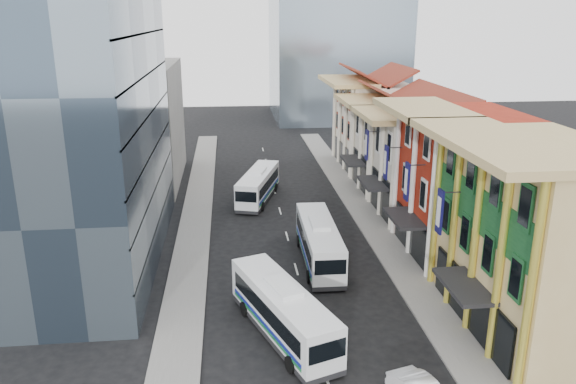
{
  "coord_description": "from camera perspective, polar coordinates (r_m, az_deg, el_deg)",
  "views": [
    {
      "loc": [
        -4.96,
        -25.39,
        19.26
      ],
      "look_at": [
        -0.22,
        19.14,
        5.15
      ],
      "focal_mm": 35.0,
      "sensor_mm": 36.0,
      "label": 1
    }
  ],
  "objects": [
    {
      "name": "shophouse_tan",
      "position": [
        38.2,
        24.24,
        -4.45
      ],
      "size": [
        8.0,
        14.0,
        12.0
      ],
      "primitive_type": "cube",
      "color": "tan",
      "rests_on": "ground"
    },
    {
      "name": "office_tower",
      "position": [
        46.19,
        -21.57,
        11.01
      ],
      "size": [
        12.0,
        26.0,
        30.0
      ],
      "primitive_type": "cube",
      "color": "#384859",
      "rests_on": "ground"
    },
    {
      "name": "sidewalk_right",
      "position": [
        52.87,
        9.13,
        -4.02
      ],
      "size": [
        3.0,
        90.0,
        0.15
      ],
      "primitive_type": "cube",
      "color": "slate",
      "rests_on": "ground"
    },
    {
      "name": "shophouse_red",
      "position": [
        48.29,
        17.31,
        0.74
      ],
      "size": [
        8.0,
        10.0,
        12.0
      ],
      "primitive_type": "cube",
      "color": "maroon",
      "rests_on": "ground"
    },
    {
      "name": "bus_left_near",
      "position": [
        35.6,
        -0.54,
        -11.9
      ],
      "size": [
        6.27,
        11.38,
        3.58
      ],
      "primitive_type": null,
      "rotation": [
        0.0,
        0.0,
        0.35
      ],
      "color": "white",
      "rests_on": "ground"
    },
    {
      "name": "sidewalk_left",
      "position": [
        51.25,
        -9.62,
        -4.75
      ],
      "size": [
        3.0,
        90.0,
        0.15
      ],
      "primitive_type": "cube",
      "color": "slate",
      "rests_on": "ground"
    },
    {
      "name": "bus_right",
      "position": [
        45.6,
        3.18,
        -5.04
      ],
      "size": [
        2.82,
        11.32,
        3.62
      ],
      "primitive_type": null,
      "rotation": [
        0.0,
        0.0,
        -0.02
      ],
      "color": "silver",
      "rests_on": "ground"
    },
    {
      "name": "shophouse_cream_far",
      "position": [
        75.14,
        8.71,
        6.74
      ],
      "size": [
        8.0,
        12.0,
        11.0
      ],
      "primitive_type": "cube",
      "color": "silver",
      "rests_on": "ground"
    },
    {
      "name": "shophouse_cream_mid",
      "position": [
        65.35,
        10.98,
        4.57
      ],
      "size": [
        8.0,
        9.0,
        10.0
      ],
      "primitive_type": "cube",
      "color": "silver",
      "rests_on": "ground"
    },
    {
      "name": "shophouse_cream_near",
      "position": [
        57.06,
        13.55,
        2.53
      ],
      "size": [
        8.0,
        9.0,
        10.0
      ],
      "primitive_type": "cube",
      "color": "silver",
      "rests_on": "ground"
    },
    {
      "name": "bus_left_far",
      "position": [
        60.95,
        -3.04,
        0.76
      ],
      "size": [
        5.49,
        11.11,
        3.48
      ],
      "primitive_type": null,
      "rotation": [
        0.0,
        0.0,
        -0.29
      ],
      "color": "white",
      "rests_on": "ground"
    },
    {
      "name": "office_block_far",
      "position": [
        69.38,
        -15.24,
        6.71
      ],
      "size": [
        10.0,
        18.0,
        14.0
      ],
      "primitive_type": "cube",
      "color": "gray",
      "rests_on": "ground"
    }
  ]
}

